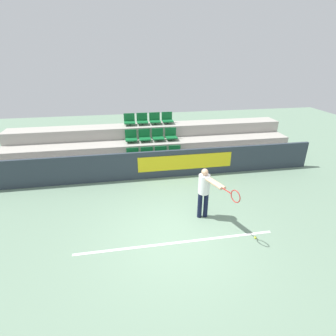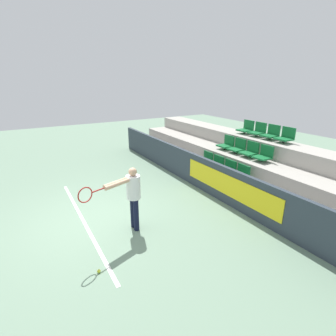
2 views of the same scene
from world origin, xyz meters
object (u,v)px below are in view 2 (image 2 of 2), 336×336
(stadium_chair_0, at_px, (205,160))
(stadium_chair_3, at_px, (240,175))
(stadium_chair_10, at_px, (271,134))
(tennis_ball, at_px, (99,271))
(stadium_chair_1, at_px, (216,165))
(stadium_chair_6, at_px, (250,151))
(stadium_chair_9, at_px, (258,131))
(stadium_chair_5, at_px, (238,147))
(stadium_chair_11, at_px, (286,137))
(stadium_chair_8, at_px, (246,128))
(stadium_chair_4, at_px, (226,144))
(stadium_chair_7, at_px, (264,155))
(tennis_player, at_px, (131,193))
(stadium_chair_2, at_px, (227,169))

(stadium_chair_0, distance_m, stadium_chair_3, 1.70)
(stadium_chair_10, height_order, tennis_ball, stadium_chair_10)
(stadium_chair_1, distance_m, stadium_chair_10, 2.18)
(stadium_chair_0, xyz_separation_m, tennis_ball, (2.89, -4.70, -0.65))
(stadium_chair_6, bearing_deg, stadium_chair_3, -58.76)
(stadium_chair_9, bearing_deg, stadium_chair_5, -90.00)
(stadium_chair_11, distance_m, tennis_ball, 6.87)
(stadium_chair_5, height_order, stadium_chair_8, stadium_chair_8)
(stadium_chair_0, relative_size, tennis_ball, 7.48)
(stadium_chair_1, relative_size, tennis_ball, 7.48)
(stadium_chair_0, bearing_deg, stadium_chair_4, 90.00)
(tennis_ball, bearing_deg, stadium_chair_4, 117.14)
(stadium_chair_7, xyz_separation_m, tennis_player, (0.14, -4.51, -0.21))
(stadium_chair_5, height_order, stadium_chair_6, same)
(stadium_chair_4, height_order, stadium_chair_8, stadium_chair_8)
(stadium_chair_5, bearing_deg, stadium_chair_11, 39.49)
(stadium_chair_4, distance_m, tennis_player, 4.87)
(stadium_chair_0, bearing_deg, stadium_chair_10, 58.76)
(stadium_chair_3, distance_m, stadium_chair_7, 1.05)
(stadium_chair_1, bearing_deg, stadium_chair_3, 0.00)
(stadium_chair_0, height_order, stadium_chair_6, stadium_chair_6)
(stadium_chair_3, xyz_separation_m, stadium_chair_4, (-1.70, 0.94, 0.48))
(stadium_chair_0, distance_m, stadium_chair_4, 1.05)
(stadium_chair_2, bearing_deg, stadium_chair_10, 90.00)
(stadium_chair_3, bearing_deg, stadium_chair_11, 90.00)
(stadium_chair_0, height_order, stadium_chair_8, stadium_chair_8)
(stadium_chair_2, relative_size, stadium_chair_5, 1.00)
(stadium_chair_5, bearing_deg, stadium_chair_1, -90.00)
(stadium_chair_0, height_order, stadium_chair_2, same)
(stadium_chair_11, bearing_deg, tennis_ball, -79.77)
(stadium_chair_4, relative_size, stadium_chair_7, 1.00)
(stadium_chair_2, xyz_separation_m, stadium_chair_8, (-1.14, 1.87, 0.97))
(stadium_chair_1, bearing_deg, stadium_chair_4, 121.24)
(stadium_chair_9, height_order, stadium_chair_11, same)
(stadium_chair_9, height_order, tennis_player, stadium_chair_9)
(stadium_chair_7, xyz_separation_m, tennis_ball, (1.19, -5.64, -1.13))
(stadium_chair_7, distance_m, tennis_player, 4.52)
(stadium_chair_3, bearing_deg, stadium_chair_5, 140.51)
(stadium_chair_3, relative_size, tennis_ball, 7.48)
(stadium_chair_7, bearing_deg, stadium_chair_4, 180.00)
(stadium_chair_2, xyz_separation_m, stadium_chair_3, (0.57, 0.00, 0.00))
(stadium_chair_9, xyz_separation_m, tennis_ball, (2.32, -6.57, -1.61))
(stadium_chair_4, xyz_separation_m, tennis_player, (1.84, -4.51, -0.21))
(stadium_chair_2, xyz_separation_m, stadium_chair_10, (0.00, 1.87, 0.97))
(stadium_chair_0, bearing_deg, stadium_chair_7, 28.79)
(stadium_chair_8, distance_m, tennis_player, 5.79)
(stadium_chair_9, xyz_separation_m, stadium_chair_10, (0.57, 0.00, 0.00))
(stadium_chair_9, bearing_deg, stadium_chair_11, 0.00)
(stadium_chair_8, xyz_separation_m, tennis_player, (1.84, -5.44, -0.69))
(stadium_chair_9, bearing_deg, stadium_chair_7, -39.49)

